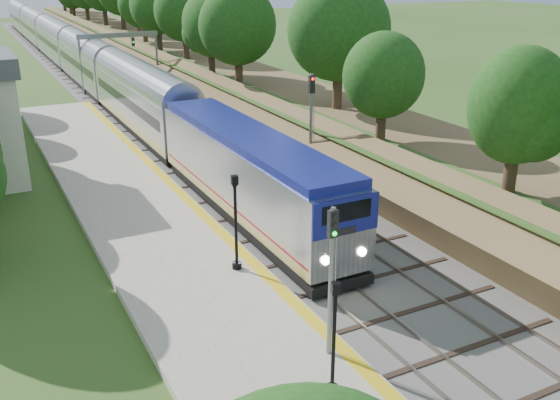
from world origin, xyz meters
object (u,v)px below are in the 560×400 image
signal_gantry (119,46)px  lamppost_mid (334,346)px  train (73,55)px  signal_farside (311,116)px  lamppost_far (236,228)px  signal_platform (331,267)px

signal_gantry → lamppost_mid: bearing=-96.9°
signal_gantry → train: (-2.47, 14.19, -2.46)m
signal_gantry → signal_farside: bearing=-83.7°
train → lamppost_mid: size_ratio=31.94×
lamppost_far → signal_platform: (0.30, -7.35, 1.42)m
train → lamppost_far: (-3.20, -58.07, -0.03)m
train → lamppost_mid: train is taller
lamppost_mid → lamppost_far: size_ratio=0.90×
lamppost_mid → lamppost_far: (0.73, 9.25, 0.19)m
lamppost_mid → train: bearing=86.7°
signal_platform → signal_farside: size_ratio=0.82×
signal_platform → signal_farside: signal_farside is taller
lamppost_far → signal_platform: signal_platform is taller
lamppost_mid → signal_farside: (10.13, 19.16, 2.06)m
lamppost_far → signal_platform: size_ratio=0.80×
signal_gantry → signal_platform: 51.51m
train → signal_platform: size_ratio=22.98×
signal_platform → signal_farside: bearing=62.2°
lamppost_far → lamppost_mid: bearing=-94.5°
lamppost_mid → signal_platform: bearing=61.4°
lamppost_far → train: bearing=86.8°
signal_gantry → signal_platform: bearing=-96.0°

